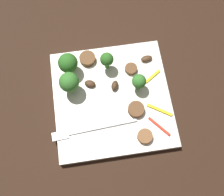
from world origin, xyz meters
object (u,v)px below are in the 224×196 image
Objects in this scene: fork at (88,130)px; broccoli_floret_1 at (105,60)px; broccoli_floret_0 at (139,82)px; sausage_slice_3 at (131,69)px; plate at (112,99)px; broccoli_floret_2 at (68,63)px; sausage_slice_0 at (87,59)px; sausage_slice_2 at (145,136)px; sausage_slice_1 at (136,109)px; mushroom_0 at (115,86)px; mushroom_1 at (90,84)px; pepper_strip_2 at (153,76)px; mushroom_2 at (147,59)px; broccoli_floret_3 at (69,82)px; pepper_strip_0 at (160,110)px; pepper_strip_1 at (159,126)px.

broccoli_floret_1 reaches higher than fork.
sausage_slice_3 is (0.01, -0.04, -0.02)m from broccoli_floret_0.
plate is 4.42× the size of broccoli_floret_2.
sausage_slice_0 is 1.15× the size of sausage_slice_2.
sausage_slice_1 is at bearing 75.28° from broccoli_floret_0.
plate is at bearing 68.80° from mushroom_0.
fork is 3.82× the size of broccoli_floret_0.
mushroom_1 is 0.14m from pepper_strip_2.
plate is 0.12m from mushroom_2.
pepper_strip_2 is at bearing -172.57° from mushroom_0.
sausage_slice_2 is 0.18m from mushroom_2.
broccoli_floret_1 is at bearing 176.86° from broccoli_floret_2.
broccoli_floret_2 reaches higher than pepper_strip_2.
broccoli_floret_3 is at bearing -78.82° from fork.
mushroom_2 is (-0.09, -0.08, 0.01)m from plate.
sausage_slice_1 is at bearing 140.68° from mushroom_1.
sausage_slice_2 is at bearing 116.20° from sausage_slice_0.
sausage_slice_1 is at bearing 68.81° from mushroom_2.
pepper_strip_2 is at bearing 179.43° from mushroom_1.
mushroom_0 is (-0.05, 0.07, 0.00)m from sausage_slice_0.
pepper_strip_0 is at bearing 130.12° from broccoli_floret_1.
broccoli_floret_1 reaches higher than sausage_slice_0.
sausage_slice_0 is 1.04× the size of sausage_slice_1.
broccoli_floret_1 reaches higher than pepper_strip_1.
broccoli_floret_0 is at bearing -149.51° from fork.
sausage_slice_0 and mushroom_0 have the same top height.
plate is 0.11m from sausage_slice_0.
sausage_slice_1 reaches higher than plate.
broccoli_floret_2 reaches higher than broccoli_floret_1.
pepper_strip_2 is at bearing 97.44° from mushroom_2.
broccoli_floret_0 reaches higher than mushroom_1.
broccoli_floret_1 is at bearing -75.43° from mushroom_0.
sausage_slice_0 is 0.10m from sausage_slice_3.
sausage_slice_2 is 1.15× the size of sausage_slice_3.
broccoli_floret_0 is 1.82× the size of mushroom_2.
fork and pepper_strip_2 have the same top height.
fork is 0.21m from mushroom_2.
mushroom_0 is at bearing -131.55° from fork.
pepper_strip_2 is (-0.09, -0.01, -0.01)m from mushroom_0.
mushroom_2 is at bearing -101.90° from sausage_slice_2.
sausage_slice_1 is 0.12m from mushroom_1.
plate is 4.45× the size of pepper_strip_1.
pepper_strip_1 is at bearing 170.92° from fork.
pepper_strip_0 is 1.01× the size of pepper_strip_1.
broccoli_floret_3 is (0.00, 0.05, 0.00)m from broccoli_floret_2.
pepper_strip_2 is at bearing -90.32° from pepper_strip_0.
plate is at bearing 158.45° from broccoli_floret_3.
pepper_strip_1 is at bearing 138.59° from mushroom_1.
sausage_slice_0 reaches higher than plate.
broccoli_floret_0 is 1.51× the size of sausage_slice_2.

